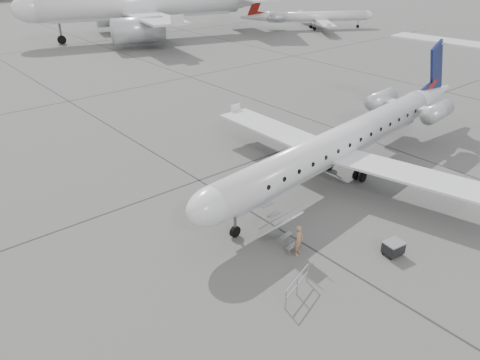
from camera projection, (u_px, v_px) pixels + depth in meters
ground at (344, 199)px, 28.77m from camera, size 320.00×320.00×0.00m
main_regional_jet at (339, 129)px, 29.55m from camera, size 30.04×23.11×7.18m
airstair at (280, 226)px, 24.02m from camera, size 1.09×2.28×2.25m
passenger at (299, 240)px, 23.38m from camera, size 0.72×0.61×1.68m
safety_railing at (297, 286)px, 20.80m from camera, size 2.12×0.76×1.00m
baggage_cart at (393, 248)px, 23.53m from camera, size 1.04×0.88×0.81m
bg_regional_right at (318, 11)px, 82.51m from camera, size 28.06×25.73×6.00m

